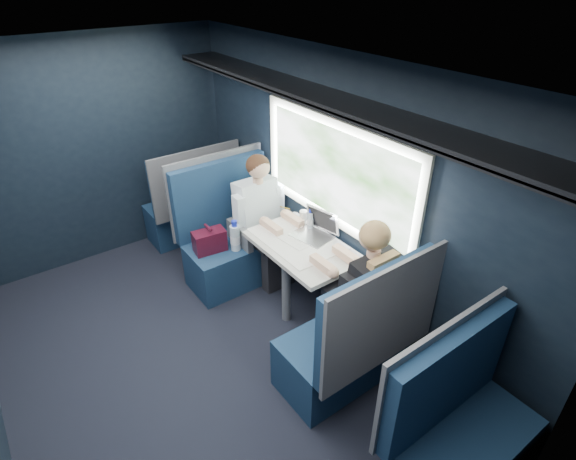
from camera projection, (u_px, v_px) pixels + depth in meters
ground at (200, 362)px, 3.71m from camera, size 2.80×4.20×0.01m
room_shell at (180, 202)px, 2.96m from camera, size 3.00×4.40×2.40m
table at (300, 254)px, 3.88m from camera, size 0.62×1.00×0.74m
seat_bay_near at (232, 240)px, 4.52m from camera, size 1.04×0.62×1.26m
seat_bay_far at (352, 344)px, 3.32m from camera, size 1.04×0.62×1.26m
seat_row_front at (193, 206)px, 5.17m from camera, size 1.04×0.51×1.16m
seat_row_back at (457, 436)px, 2.68m from camera, size 1.04×0.51×1.16m
man at (263, 214)px, 4.37m from camera, size 0.53×0.56×1.32m
woman at (364, 286)px, 3.40m from camera, size 0.53×0.56×1.32m
papers at (297, 238)px, 3.95m from camera, size 0.55×0.80×0.01m
laptop at (317, 229)px, 3.96m from camera, size 0.32×0.38×0.25m
bottle_small at (310, 220)px, 4.05m from camera, size 0.06×0.06×0.20m
cup at (303, 215)px, 4.21m from camera, size 0.07×0.07×0.09m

